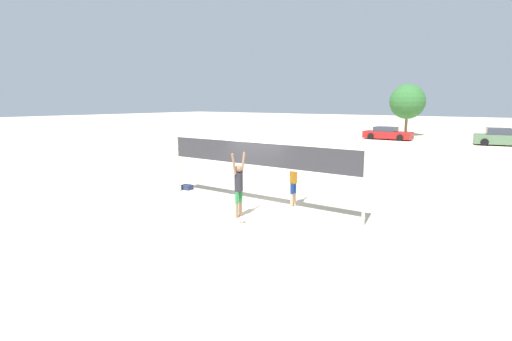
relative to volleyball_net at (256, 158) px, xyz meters
The scene contains 9 objects.
ground_plane 1.77m from the volleyball_net, ahead, with size 200.00×200.00×0.00m, color beige.
volleyball_net is the anchor object (origin of this frame).
player_spiker 1.71m from the volleyball_net, 74.86° to the right, with size 0.28×0.71×2.18m.
player_blocker 1.51m from the volleyball_net, 31.98° to the left, with size 0.28×0.71×2.16m.
volleyball 2.74m from the volleyball_net, 65.67° to the right, with size 0.21×0.21×0.21m.
gear_bag 4.41m from the volleyball_net, behind, with size 0.44×0.34×0.21m.
parked_car_near 29.33m from the volleyball_net, 99.15° to the left, with size 4.73×1.89×1.29m.
parked_car_mid 29.69m from the volleyball_net, 80.00° to the left, with size 4.43×2.59×1.53m.
tree_left_cluster 35.08m from the volleyball_net, 97.37° to the left, with size 3.86×3.86×5.73m.
Camera 1 is at (8.49, -11.60, 3.81)m, focal length 28.00 mm.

